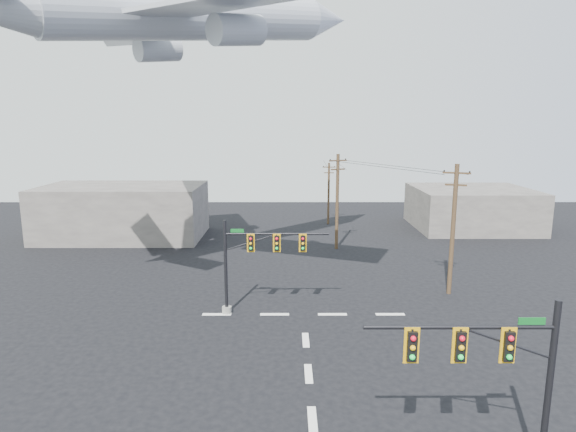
{
  "coord_description": "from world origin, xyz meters",
  "views": [
    {
      "loc": [
        -1.12,
        -19.32,
        13.03
      ],
      "look_at": [
        -1.08,
        5.0,
        8.3
      ],
      "focal_mm": 30.0,
      "sensor_mm": 36.0,
      "label": 1
    }
  ],
  "objects_px": {
    "signal_mast_far": "(252,261)",
    "utility_pole_a": "(453,227)",
    "utility_pole_c": "(329,192)",
    "airliner": "(196,16)",
    "signal_mast_near": "(503,381)",
    "utility_pole_b": "(337,200)"
  },
  "relations": [
    {
      "from": "utility_pole_a",
      "to": "signal_mast_far",
      "type": "bearing_deg",
      "value": -143.07
    },
    {
      "from": "utility_pole_c",
      "to": "airliner",
      "type": "height_order",
      "value": "airliner"
    },
    {
      "from": "signal_mast_near",
      "to": "signal_mast_far",
      "type": "bearing_deg",
      "value": 122.73
    },
    {
      "from": "utility_pole_a",
      "to": "utility_pole_b",
      "type": "bearing_deg",
      "value": 140.68
    },
    {
      "from": "signal_mast_far",
      "to": "utility_pole_b",
      "type": "relative_size",
      "value": 0.74
    },
    {
      "from": "utility_pole_b",
      "to": "utility_pole_c",
      "type": "distance_m",
      "value": 12.58
    },
    {
      "from": "utility_pole_a",
      "to": "utility_pole_c",
      "type": "bearing_deg",
      "value": 127.52
    },
    {
      "from": "signal_mast_near",
      "to": "utility_pole_c",
      "type": "relative_size",
      "value": 0.89
    },
    {
      "from": "signal_mast_near",
      "to": "utility_pole_a",
      "type": "relative_size",
      "value": 0.71
    },
    {
      "from": "utility_pole_c",
      "to": "utility_pole_a",
      "type": "bearing_deg",
      "value": -71.51
    },
    {
      "from": "signal_mast_near",
      "to": "utility_pole_c",
      "type": "bearing_deg",
      "value": 92.97
    },
    {
      "from": "signal_mast_far",
      "to": "utility_pole_a",
      "type": "xyz_separation_m",
      "value": [
        14.96,
        3.96,
        1.48
      ]
    },
    {
      "from": "signal_mast_near",
      "to": "utility_pole_a",
      "type": "distance_m",
      "value": 20.36
    },
    {
      "from": "signal_mast_far",
      "to": "utility_pole_a",
      "type": "distance_m",
      "value": 15.55
    },
    {
      "from": "utility_pole_a",
      "to": "utility_pole_b",
      "type": "relative_size",
      "value": 1.01
    },
    {
      "from": "utility_pole_a",
      "to": "utility_pole_b",
      "type": "distance_m",
      "value": 15.43
    },
    {
      "from": "utility_pole_a",
      "to": "utility_pole_c",
      "type": "xyz_separation_m",
      "value": [
        -7.2,
        26.09,
        -1.07
      ]
    },
    {
      "from": "signal_mast_far",
      "to": "signal_mast_near",
      "type": "bearing_deg",
      "value": -57.27
    },
    {
      "from": "airliner",
      "to": "utility_pole_b",
      "type": "bearing_deg",
      "value": 2.6
    },
    {
      "from": "signal_mast_far",
      "to": "utility_pole_c",
      "type": "distance_m",
      "value": 31.04
    },
    {
      "from": "utility_pole_a",
      "to": "utility_pole_c",
      "type": "height_order",
      "value": "utility_pole_a"
    },
    {
      "from": "signal_mast_near",
      "to": "utility_pole_b",
      "type": "relative_size",
      "value": 0.72
    }
  ]
}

